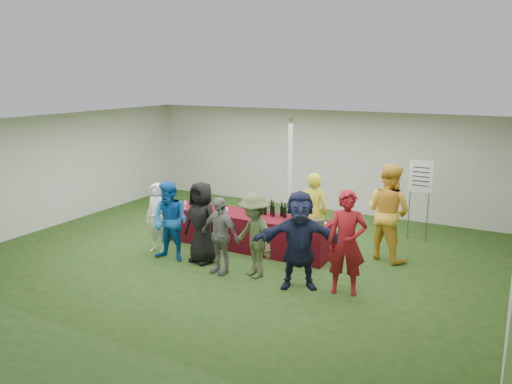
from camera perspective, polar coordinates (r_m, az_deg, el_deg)
The scene contains 18 objects.
ground at distance 10.51m, azimuth -1.48°, elevation -6.83°, with size 60.00×60.00×0.00m, color #284719.
tent at distance 10.95m, azimuth 3.88°, elevation 1.32°, with size 10.00×10.00×10.00m.
serving_table at distance 10.62m, azimuth -0.95°, elevation -4.48°, with size 3.60×0.80×0.75m, color #5E0710.
wine_bottles at distance 10.34m, azimuth 2.22°, elevation -2.12°, with size 0.53×0.16×0.32m.
wine_glasses at distance 10.73m, azimuth -6.01°, elevation -1.65°, with size 1.15×0.10×0.16m.
water_bottle at distance 10.55m, azimuth -0.73°, elevation -1.89°, with size 0.07×0.07×0.23m.
bar_towel at distance 9.90m, azimuth 7.24°, elevation -3.56°, with size 0.25×0.18×0.03m, color white.
dump_bucket at distance 9.61m, azimuth 7.04°, elevation -3.60°, with size 0.27×0.27×0.18m, color slate.
wine_list_sign at distance 11.47m, azimuth 18.28°, elevation 1.04°, with size 0.50×0.03×1.80m.
staff_pourer at distance 10.37m, azimuth 6.50°, elevation -2.34°, with size 0.61×0.40×1.67m, color gold.
staff_back at distance 10.18m, azimuth 14.86°, elevation -2.23°, with size 0.94×0.73×1.94m, color gold.
customer_0 at distance 10.47m, azimuth -11.24°, elevation -2.96°, with size 0.53×0.35×1.47m, color white.
customer_1 at distance 9.97m, azimuth -9.76°, elevation -3.34°, with size 0.77×0.60×1.59m, color #1159B2.
customer_2 at distance 9.78m, azimuth -6.23°, elevation -3.47°, with size 0.79×0.51×1.62m, color black.
customer_3 at distance 9.26m, azimuth -4.17°, elevation -4.95°, with size 0.85×0.35×1.45m, color slate.
customer_4 at distance 9.03m, azimuth -0.22°, elevation -5.00°, with size 1.01×0.58×1.56m, color #4C5733.
customer_5 at distance 8.59m, azimuth 4.98°, elevation -5.49°, with size 1.59×0.51×1.72m, color #181E3A.
customer_6 at distance 8.46m, azimuth 10.32°, elevation -5.71°, with size 0.65×0.43×1.79m, color maroon.
Camera 1 is at (4.94, -8.55, 3.62)m, focal length 35.00 mm.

